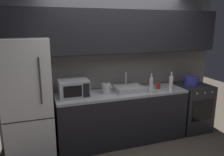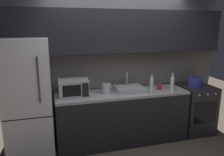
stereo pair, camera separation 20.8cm
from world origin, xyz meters
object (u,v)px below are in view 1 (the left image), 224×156
(mug_red, at_px, (158,86))
(refrigerator, at_px, (28,101))
(oven_range, at_px, (192,107))
(wine_bottle_clear, at_px, (151,85))
(kettle, at_px, (106,89))
(microwave, at_px, (74,88))
(wine_bottle_white, at_px, (171,83))
(cooking_pot, at_px, (192,81))

(mug_red, bearing_deg, refrigerator, 179.34)
(mug_red, bearing_deg, oven_range, 1.72)
(oven_range, relative_size, wine_bottle_clear, 2.74)
(refrigerator, xyz_separation_m, kettle, (1.21, -0.00, 0.07))
(refrigerator, xyz_separation_m, wine_bottle_clear, (1.93, -0.19, 0.12))
(kettle, height_order, wine_bottle_clear, wine_bottle_clear)
(microwave, bearing_deg, mug_red, -1.66)
(refrigerator, relative_size, wine_bottle_clear, 5.56)
(refrigerator, xyz_separation_m, mug_red, (2.17, -0.02, 0.04))
(kettle, relative_size, wine_bottle_white, 0.58)
(oven_range, height_order, microwave, microwave)
(refrigerator, relative_size, oven_range, 2.03)
(refrigerator, distance_m, wine_bottle_white, 2.31)
(microwave, bearing_deg, wine_bottle_clear, -9.41)
(cooking_pot, bearing_deg, microwave, 179.53)
(oven_range, bearing_deg, mug_red, -178.28)
(oven_range, distance_m, kettle, 1.82)
(mug_red, bearing_deg, cooking_pot, 1.96)
(refrigerator, distance_m, microwave, 0.69)
(microwave, height_order, wine_bottle_white, wine_bottle_white)
(wine_bottle_clear, xyz_separation_m, wine_bottle_white, (0.36, -0.03, 0.00))
(mug_red, height_order, cooking_pot, cooking_pot)
(oven_range, bearing_deg, refrigerator, 179.98)
(kettle, height_order, mug_red, kettle)
(kettle, xyz_separation_m, mug_red, (0.96, -0.02, -0.03))
(wine_bottle_white, relative_size, mug_red, 3.21)
(wine_bottle_white, xyz_separation_m, mug_red, (-0.13, 0.20, -0.09))
(oven_range, relative_size, microwave, 1.96)
(kettle, distance_m, wine_bottle_white, 1.11)
(microwave, distance_m, wine_bottle_clear, 1.27)
(refrigerator, xyz_separation_m, oven_range, (2.95, -0.00, -0.46))
(kettle, xyz_separation_m, cooking_pot, (1.69, 0.00, -0.01))
(oven_range, height_order, mug_red, mug_red)
(wine_bottle_clear, height_order, cooking_pot, wine_bottle_clear)
(refrigerator, bearing_deg, mug_red, -0.66)
(wine_bottle_white, xyz_separation_m, cooking_pot, (0.60, 0.22, -0.06))
(kettle, bearing_deg, refrigerator, 179.91)
(cooking_pot, bearing_deg, wine_bottle_clear, -168.89)
(refrigerator, relative_size, cooking_pot, 6.70)
(mug_red, xyz_separation_m, cooking_pot, (0.73, 0.02, 0.03))
(oven_range, bearing_deg, wine_bottle_clear, -169.52)
(wine_bottle_clear, distance_m, cooking_pot, 0.98)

